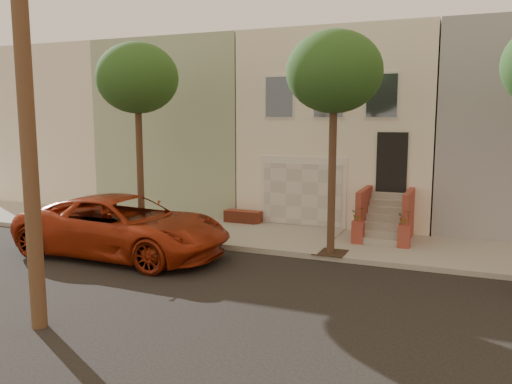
% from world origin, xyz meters
% --- Properties ---
extents(ground, '(90.00, 90.00, 0.00)m').
position_xyz_m(ground, '(0.00, 0.00, 0.00)').
color(ground, black).
rests_on(ground, ground).
extents(sidewalk, '(40.00, 3.70, 0.15)m').
position_xyz_m(sidewalk, '(0.00, 5.35, 0.07)').
color(sidewalk, gray).
rests_on(sidewalk, ground).
extents(house_row, '(33.10, 11.70, 7.00)m').
position_xyz_m(house_row, '(0.00, 11.19, 3.64)').
color(house_row, beige).
rests_on(house_row, sidewalk).
extents(tree_left, '(2.70, 2.57, 6.30)m').
position_xyz_m(tree_left, '(-5.50, 3.90, 5.26)').
color(tree_left, '#2D2116').
rests_on(tree_left, sidewalk).
extents(tree_mid, '(2.70, 2.57, 6.30)m').
position_xyz_m(tree_mid, '(1.00, 3.90, 5.26)').
color(tree_mid, '#2D2116').
rests_on(tree_mid, sidewalk).
extents(pickup_truck, '(6.41, 3.02, 1.77)m').
position_xyz_m(pickup_truck, '(-4.69, 1.81, 0.89)').
color(pickup_truck, '#96290F').
rests_on(pickup_truck, ground).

